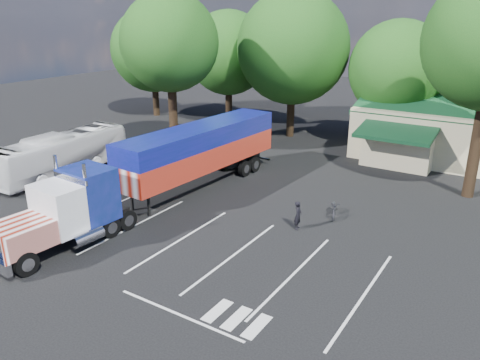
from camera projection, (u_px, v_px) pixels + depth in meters
The scene contains 11 objects.
ground at pixel (243, 202), 28.82m from camera, with size 120.00×120.00×0.00m, color black.
tree_row_a at pixel (153, 50), 50.63m from camera, with size 9.00×9.00×11.68m.
tree_row_b at pixel (228, 53), 47.10m from camera, with size 8.40×8.40×11.35m.
tree_row_c at pixel (293, 48), 41.48m from camera, with size 10.00×10.00×13.05m.
tree_row_d at pixel (398, 69), 38.44m from camera, with size 8.00×8.00×10.60m.
tree_near_left at pixel (170, 43), 35.91m from camera, with size 7.60×7.60×12.65m.
semi_truck at pixel (172, 161), 28.45m from camera, with size 4.10×20.83×4.34m.
woman at pixel (298, 215), 24.96m from camera, with size 0.58×0.38×1.59m, color black.
bicycle at pixel (334, 208), 26.66m from camera, with size 0.65×1.87×0.98m, color black.
tour_bus at pixel (62, 154), 33.44m from camera, with size 2.47×10.57×2.94m, color silver.
silver_sedan at pixel (390, 150), 37.16m from camera, with size 1.40×4.02×1.32m, color #A8AAB0.
Camera 1 is at (14.19, -22.57, 11.02)m, focal length 35.00 mm.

